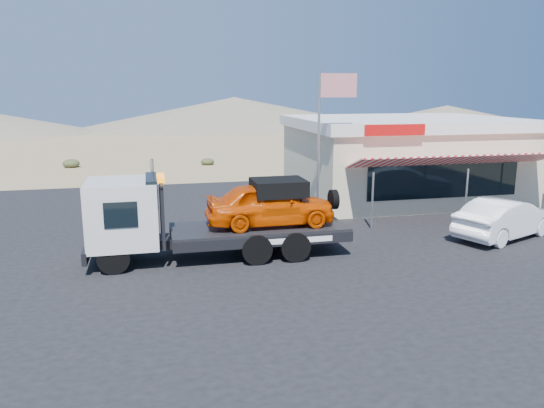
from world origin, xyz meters
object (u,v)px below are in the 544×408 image
at_px(tow_truck, 212,213).
at_px(jerky_store, 402,157).
at_px(white_sedan, 505,218).
at_px(flagpole, 325,129).

distance_m(tow_truck, jerky_store, 12.94).
bearing_deg(jerky_store, white_sedan, -88.71).
relative_size(white_sedan, flagpole, 0.73).
xyz_separation_m(jerky_store, flagpole, (-5.57, -4.47, 1.77)).
height_order(tow_truck, flagpole, flagpole).
distance_m(tow_truck, flagpole, 6.24).
bearing_deg(flagpole, white_sedan, -30.87).
distance_m(tow_truck, white_sedan, 10.55).
relative_size(tow_truck, flagpole, 1.34).
xyz_separation_m(white_sedan, jerky_store, (-0.18, 7.91, 1.25)).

